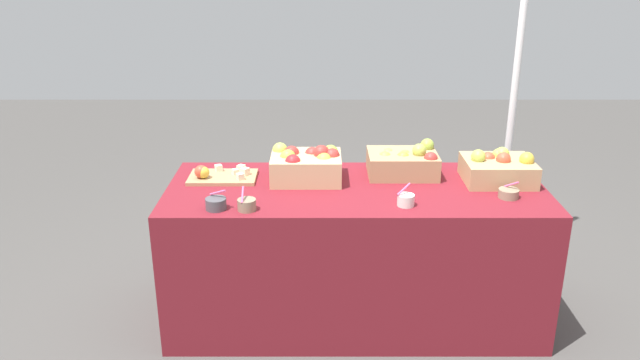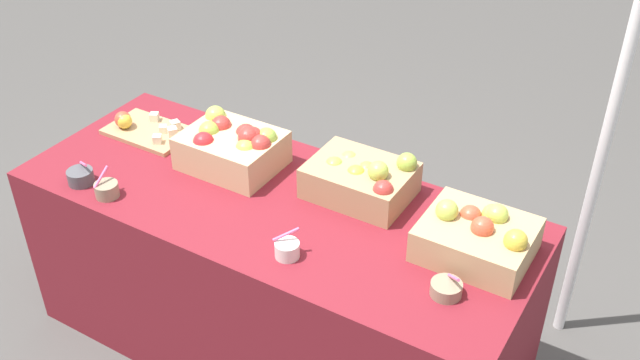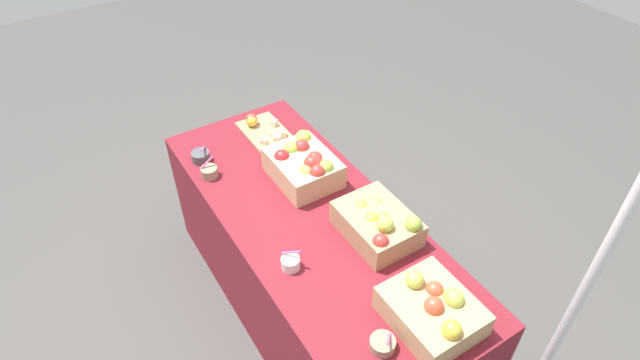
% 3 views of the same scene
% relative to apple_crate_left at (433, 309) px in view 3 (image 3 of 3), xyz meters
% --- Properties ---
extents(ground_plane, '(10.00, 10.00, 0.00)m').
position_rel_apple_crate_left_xyz_m(ground_plane, '(-0.73, -0.09, -0.81)').
color(ground_plane, '#474442').
extents(table, '(1.90, 0.76, 0.74)m').
position_rel_apple_crate_left_xyz_m(table, '(-0.73, -0.09, -0.44)').
color(table, maroon).
rests_on(table, ground_plane).
extents(apple_crate_left, '(0.35, 0.30, 0.17)m').
position_rel_apple_crate_left_xyz_m(apple_crate_left, '(0.00, 0.00, 0.00)').
color(apple_crate_left, tan).
rests_on(apple_crate_left, table).
extents(apple_crate_middle, '(0.36, 0.27, 0.18)m').
position_rel_apple_crate_left_xyz_m(apple_crate_middle, '(-0.47, 0.10, 0.00)').
color(apple_crate_middle, tan).
rests_on(apple_crate_middle, table).
extents(apple_crate_right, '(0.36, 0.28, 0.18)m').
position_rel_apple_crate_left_xyz_m(apple_crate_right, '(-0.98, 0.02, 0.02)').
color(apple_crate_right, tan).
rests_on(apple_crate_right, table).
extents(cutting_board_back, '(0.35, 0.22, 0.09)m').
position_rel_apple_crate_left_xyz_m(cutting_board_back, '(-1.44, 0.02, -0.05)').
color(cutting_board_back, tan).
rests_on(cutting_board_back, table).
extents(sample_bowl_near, '(0.10, 0.10, 0.10)m').
position_rel_apple_crate_left_xyz_m(sample_bowl_near, '(-1.39, -0.37, -0.04)').
color(sample_bowl_near, '#4C4C51').
rests_on(sample_bowl_near, table).
extents(sample_bowl_mid, '(0.09, 0.09, 0.10)m').
position_rel_apple_crate_left_xyz_m(sample_bowl_mid, '(-0.51, -0.33, -0.04)').
color(sample_bowl_mid, silver).
rests_on(sample_bowl_mid, table).
extents(sample_bowl_far, '(0.10, 0.10, 0.09)m').
position_rel_apple_crate_left_xyz_m(sample_bowl_far, '(-0.01, -0.23, -0.05)').
color(sample_bowl_far, gray).
rests_on(sample_bowl_far, table).
extents(sample_bowl_extra, '(0.09, 0.09, 0.11)m').
position_rel_apple_crate_left_xyz_m(sample_bowl_extra, '(-1.25, -0.38, -0.04)').
color(sample_bowl_extra, gray).
rests_on(sample_bowl_extra, table).
extents(tent_pole, '(0.04, 0.04, 2.22)m').
position_rel_apple_crate_left_xyz_m(tent_pole, '(0.23, 0.61, 0.30)').
color(tent_pole, white).
rests_on(tent_pole, ground_plane).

